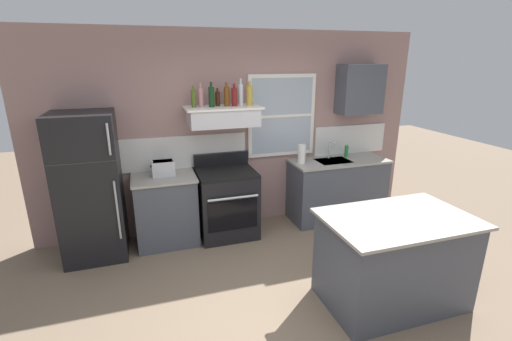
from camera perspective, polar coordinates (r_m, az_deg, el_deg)
ground_plane at (r=3.67m, az=7.03°, el=-22.21°), size 16.00×16.00×0.00m
back_wall at (r=5.03m, az=-2.73°, el=6.19°), size 5.40×0.11×2.70m
refrigerator at (r=4.66m, az=-24.86°, el=-2.43°), size 0.70×0.72×1.76m
counter_left_of_stove at (r=4.82m, az=-14.07°, el=-6.02°), size 0.79×0.63×0.91m
toaster at (r=4.68m, az=-14.51°, el=0.42°), size 0.30×0.20×0.19m
stove_range at (r=4.89m, az=-4.64°, el=-5.10°), size 0.76×0.69×1.09m
range_hood_shelf at (r=4.66m, az=-5.27°, el=8.62°), size 0.96×0.52×0.24m
bottle_olive_oil_square at (r=4.58m, az=-9.89°, el=11.22°), size 0.06×0.06×0.27m
bottle_rose_pink at (r=4.63m, az=-8.75°, el=11.49°), size 0.07×0.07×0.29m
bottle_dark_green_wine at (r=4.58m, az=-7.09°, el=11.56°), size 0.07×0.07×0.31m
bottle_brown_stout at (r=4.68m, az=-6.12°, el=11.30°), size 0.06×0.06×0.23m
bottle_amber_wine at (r=4.66m, az=-4.67°, el=11.68°), size 0.07×0.07×0.30m
bottle_red_label_wine at (r=4.65m, az=-3.46°, el=11.61°), size 0.07×0.07×0.28m
bottle_clear_tall at (r=4.73m, az=-2.44°, el=12.02°), size 0.06×0.06×0.34m
bottle_champagne_gold_foil at (r=4.70m, az=-1.03°, el=11.85°), size 0.08×0.08×0.31m
counter_right_with_sink at (r=5.53m, az=12.69°, el=-2.84°), size 1.43×0.63×0.91m
sink_faucet at (r=5.38m, az=11.69°, el=3.66°), size 0.03×0.17×0.28m
paper_towel_roll at (r=5.08m, az=7.27°, el=2.61°), size 0.11×0.11×0.27m
dish_soap_bottle at (r=5.54m, az=14.15°, el=2.99°), size 0.06×0.06×0.18m
kitchen_island at (r=3.84m, az=20.97°, el=-13.08°), size 1.40×0.90×0.91m
upper_cabinet_right at (r=5.52m, az=16.17°, el=12.28°), size 0.64×0.32×0.70m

